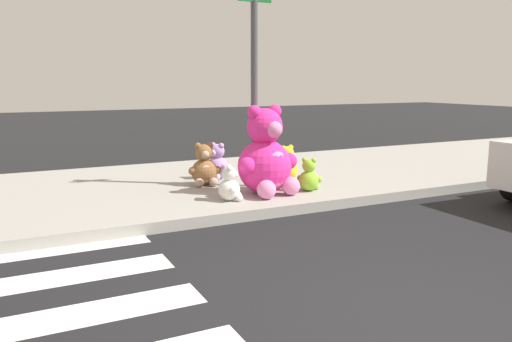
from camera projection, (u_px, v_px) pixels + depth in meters
name	position (u px, v px, depth m)	size (l,w,h in m)	color
ground_plane	(390.00, 319.00, 3.96)	(60.00, 60.00, 0.00)	black
sidewalk	(180.00, 187.00, 8.53)	(28.00, 4.40, 0.15)	#9E9B93
sign_pole	(254.00, 79.00, 7.95)	(0.56, 0.11, 3.20)	#4C4C51
plush_pink_large	(266.00, 159.00, 7.60)	(1.02, 0.93, 1.33)	#F22D93
plush_lavender	(217.00, 164.00, 8.79)	(0.45, 0.44, 0.63)	#B28CD8
plush_yellow	(286.00, 166.00, 8.70)	(0.46, 0.43, 0.60)	yellow
plush_tan	(268.00, 162.00, 9.21)	(0.41, 0.43, 0.58)	tan
plush_white	(230.00, 186.00, 7.21)	(0.36, 0.38, 0.51)	white
plush_brown	(205.00, 168.00, 8.26)	(0.53, 0.49, 0.70)	olive
plush_lime	(309.00, 177.00, 7.86)	(0.37, 0.37, 0.52)	#8CD133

